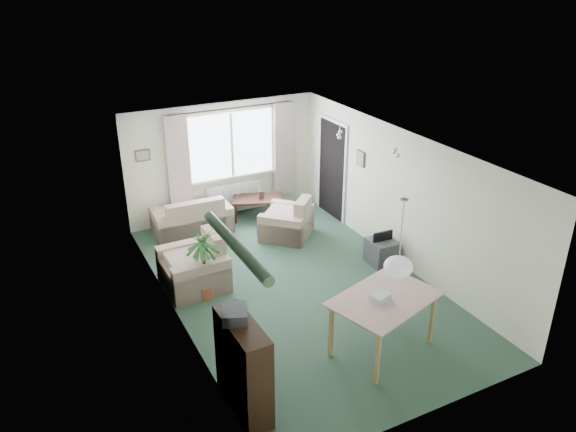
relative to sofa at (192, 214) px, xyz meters
name	(u,v)px	position (x,y,z in m)	size (l,w,h in m)	color
ground	(296,286)	(0.88, -2.75, -0.37)	(6.50, 6.50, 0.00)	#2B4837
window	(231,145)	(1.08, 0.48, 1.13)	(1.80, 0.03, 1.30)	white
curtain_rod	(231,108)	(1.08, 0.40, 1.90)	(2.60, 0.03, 0.03)	black
curtain_left	(179,166)	(-0.07, 0.38, 0.90)	(0.45, 0.08, 2.00)	beige
curtain_right	(284,149)	(2.23, 0.38, 0.90)	(0.45, 0.08, 2.00)	beige
radiator	(234,196)	(1.08, 0.44, 0.03)	(1.20, 0.10, 0.55)	white
doorway	(332,170)	(2.86, -0.55, 0.63)	(0.03, 0.95, 2.00)	black
pendant_lamp	(398,267)	(1.08, -5.05, 1.11)	(0.36, 0.36, 0.36)	white
tinsel_garland	(236,246)	(-1.04, -5.05, 1.91)	(1.60, 1.60, 0.12)	#196626
bauble_cluster_a	(339,132)	(2.18, -1.85, 1.85)	(0.20, 0.20, 0.20)	silver
bauble_cluster_b	(396,149)	(2.48, -3.05, 1.85)	(0.20, 0.20, 0.20)	silver
wall_picture_back	(143,155)	(-0.72, 0.48, 1.18)	(0.28, 0.03, 0.22)	brown
wall_picture_right	(361,158)	(2.86, -1.55, 1.18)	(0.03, 0.24, 0.30)	brown
sofa	(192,214)	(0.00, 0.00, 0.00)	(1.50, 0.79, 0.75)	beige
armchair_corner	(286,217)	(1.57, -1.02, 0.03)	(0.91, 0.86, 0.81)	#C2AF92
armchair_left	(193,262)	(-0.62, -1.98, 0.08)	(1.01, 0.96, 0.91)	beige
coffee_table	(257,208)	(1.40, 0.00, -0.15)	(1.00, 0.55, 0.45)	black
photo_frame	(261,195)	(1.47, -0.06, 0.15)	(0.12, 0.02, 0.16)	brown
bookshelf	(243,366)	(-0.96, -4.91, 0.23)	(0.33, 0.99, 1.21)	black
hifi_box	(235,314)	(-1.00, -4.80, 0.90)	(0.28, 0.35, 0.14)	#36373B
houseplant	(204,264)	(-0.57, -2.41, 0.24)	(0.53, 0.53, 1.23)	#205E20
dining_table	(382,325)	(1.14, -4.76, 0.04)	(1.32, 0.88, 0.82)	tan
gift_box	(380,298)	(1.05, -4.78, 0.51)	(0.25, 0.18, 0.12)	silver
tv_cube	(382,252)	(2.58, -2.76, -0.15)	(0.45, 0.50, 0.45)	#3D3D42
pet_bed	(270,229)	(1.36, -0.69, -0.32)	(0.52, 0.52, 0.10)	navy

